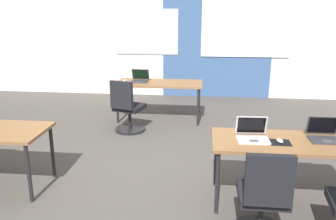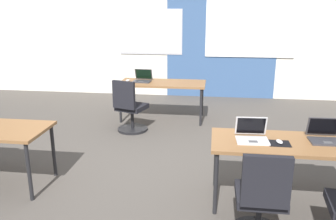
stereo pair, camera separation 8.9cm
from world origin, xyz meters
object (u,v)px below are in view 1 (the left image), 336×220
(desk_far_center, at_px, (159,85))
(mouse_near_right_inner, at_px, (280,141))
(chair_near_right_inner, at_px, (263,203))
(laptop_far_left, at_px, (139,79))
(desk_near_right, at_px, (289,146))
(chair_far_left, at_px, (128,111))
(laptop_near_right_end, at_px, (325,135))
(laptop_near_right_inner, at_px, (252,135))
(mouse_far_left, at_px, (125,81))

(desk_far_center, height_order, mouse_near_right_inner, mouse_near_right_inner)
(desk_far_center, bearing_deg, chair_near_right_inner, -68.00)
(mouse_near_right_inner, relative_size, laptop_far_left, 0.32)
(desk_near_right, bearing_deg, chair_far_left, 137.12)
(desk_near_right, height_order, laptop_far_left, laptop_far_left)
(laptop_near_right_end, relative_size, chair_near_right_inner, 0.36)
(laptop_near_right_inner, height_order, mouse_near_right_inner, laptop_near_right_inner)
(desk_far_center, distance_m, laptop_far_left, 0.40)
(mouse_near_right_inner, height_order, mouse_far_left, mouse_near_right_inner)
(laptop_near_right_inner, distance_m, mouse_far_left, 3.45)
(desk_far_center, distance_m, chair_far_left, 0.93)
(laptop_near_right_inner, bearing_deg, chair_near_right_inner, -90.08)
(laptop_near_right_inner, height_order, laptop_far_left, laptop_near_right_inner)
(mouse_near_right_inner, distance_m, mouse_far_left, 3.68)
(laptop_near_right_end, distance_m, laptop_far_left, 3.72)
(chair_near_right_inner, bearing_deg, desk_far_center, -68.11)
(mouse_near_right_inner, bearing_deg, chair_near_right_inner, -110.51)
(mouse_near_right_inner, xyz_separation_m, chair_far_left, (-2.09, 2.10, -0.36))
(desk_far_center, relative_size, chair_far_left, 1.74)
(laptop_near_right_end, bearing_deg, chair_near_right_inner, -133.96)
(desk_near_right, relative_size, laptop_near_right_inner, 4.62)
(laptop_far_left, bearing_deg, chair_far_left, -91.50)
(laptop_near_right_inner, xyz_separation_m, mouse_far_left, (-2.03, 2.79, -0.03))
(desk_near_right, distance_m, mouse_far_left, 3.70)
(mouse_far_left, height_order, chair_far_left, chair_far_left)
(desk_near_right, xyz_separation_m, mouse_near_right_inner, (-0.11, -0.06, 0.08))
(mouse_far_left, relative_size, chair_far_left, 0.12)
(laptop_far_left, bearing_deg, laptop_near_right_inner, -55.10)
(desk_far_center, xyz_separation_m, chair_near_right_inner, (1.41, -3.49, -0.28))
(desk_near_right, height_order, desk_far_center, same)
(chair_far_left, bearing_deg, mouse_near_right_inner, 152.09)
(mouse_near_right_inner, distance_m, chair_far_left, 2.98)
(mouse_near_right_inner, bearing_deg, laptop_near_right_end, 17.37)
(desk_far_center, height_order, chair_far_left, chair_far_left)
(laptop_near_right_inner, bearing_deg, mouse_far_left, 122.77)
(mouse_far_left, bearing_deg, laptop_far_left, 4.34)
(desk_near_right, distance_m, chair_far_left, 3.01)
(laptop_near_right_inner, bearing_deg, desk_near_right, -5.04)
(laptop_near_right_inner, height_order, chair_far_left, laptop_near_right_inner)
(desk_near_right, xyz_separation_m, laptop_near_right_end, (0.38, 0.09, 0.11))
(desk_near_right, distance_m, mouse_near_right_inner, 0.15)
(laptop_near_right_end, xyz_separation_m, mouse_near_right_inner, (-0.49, -0.15, -0.03))
(laptop_near_right_inner, relative_size, mouse_near_right_inner, 3.09)
(desk_far_center, bearing_deg, mouse_far_left, 179.40)
(mouse_near_right_inner, height_order, chair_far_left, chair_far_left)
(desk_near_right, distance_m, laptop_far_left, 3.54)
(chair_near_right_inner, xyz_separation_m, chair_far_left, (-1.85, 2.72, 0.00))
(desk_far_center, relative_size, mouse_far_left, 14.17)
(desk_near_right, bearing_deg, chair_near_right_inner, -116.42)
(laptop_near_right_end, relative_size, chair_far_left, 0.36)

